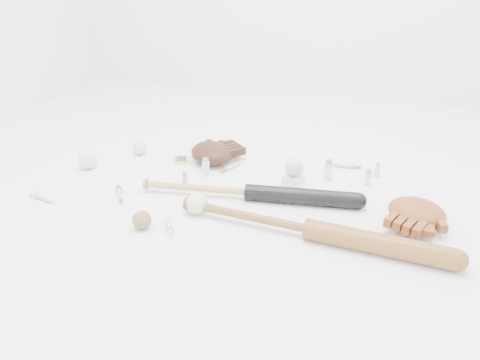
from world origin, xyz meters
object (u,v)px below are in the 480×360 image
(bat_wood, at_px, (308,229))
(glove_dark, at_px, (211,153))
(bat_dark, at_px, (248,192))
(pedestal, at_px, (293,180))

(bat_wood, bearing_deg, glove_dark, 142.14)
(bat_dark, bearing_deg, bat_wood, -43.90)
(bat_dark, relative_size, pedestal, 12.02)
(bat_dark, distance_m, pedestal, 0.23)
(glove_dark, distance_m, pedestal, 0.42)
(bat_dark, xyz_separation_m, glove_dark, (-0.26, 0.30, 0.01))
(glove_dark, bearing_deg, pedestal, 25.72)
(bat_dark, height_order, pedestal, bat_dark)
(bat_wood, relative_size, pedestal, 13.26)
(bat_wood, xyz_separation_m, pedestal, (-0.12, 0.39, -0.02))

